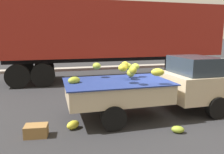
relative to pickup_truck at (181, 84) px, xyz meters
name	(u,v)px	position (x,y,z in m)	size (l,w,h in m)	color
ground	(161,110)	(-0.52, 0.25, -0.88)	(220.00, 220.00, 0.00)	#28282B
curb_strip	(100,68)	(-0.52, 9.26, -0.80)	(80.00, 0.80, 0.16)	gray
pickup_truck	(181,84)	(0.00, 0.00, 0.00)	(5.15, 1.83, 1.70)	#CCB793
semi_trailer	(111,31)	(-0.68, 5.82, 1.66)	(12.00, 2.70, 3.95)	maroon
fallen_banana_bunch_near_tailgate	(73,125)	(-3.35, -0.46, -0.78)	(0.36, 0.22, 0.21)	gold
fallen_banana_bunch_by_wheel	(178,129)	(-0.91, -1.36, -0.80)	(0.31, 0.21, 0.17)	olive
produce_crate	(36,131)	(-4.22, -0.66, -0.74)	(0.52, 0.36, 0.28)	olive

